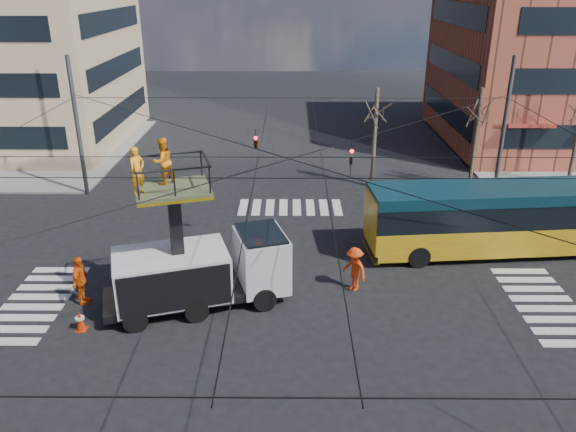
% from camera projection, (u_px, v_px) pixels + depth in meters
% --- Properties ---
extents(ground, '(120.00, 120.00, 0.00)m').
position_uv_depth(ground, '(289.00, 303.00, 22.06)').
color(ground, black).
rests_on(ground, ground).
extents(sidewalk_ne, '(18.00, 18.00, 0.12)m').
position_uv_depth(sidewalk_ne, '(576.00, 151.00, 41.25)').
color(sidewalk_ne, slate).
rests_on(sidewalk_ne, ground).
extents(sidewalk_nw, '(18.00, 18.00, 0.12)m').
position_uv_depth(sidewalk_nw, '(7.00, 150.00, 41.49)').
color(sidewalk_nw, slate).
rests_on(sidewalk_nw, ground).
extents(crosswalks, '(22.40, 22.40, 0.02)m').
position_uv_depth(crosswalks, '(289.00, 303.00, 22.05)').
color(crosswalks, silver).
rests_on(crosswalks, ground).
extents(overhead_network, '(24.24, 24.24, 8.00)m').
position_uv_depth(overhead_network, '(288.00, 197.00, 20.76)').
color(overhead_network, '#2D2D30').
rests_on(overhead_network, ground).
extents(tree_a, '(2.00, 2.00, 6.00)m').
position_uv_depth(tree_a, '(376.00, 111.00, 32.66)').
color(tree_a, '#382B21').
rests_on(tree_a, ground).
extents(tree_b, '(2.00, 2.00, 6.00)m').
position_uv_depth(tree_b, '(479.00, 112.00, 32.62)').
color(tree_b, '#382B21').
rests_on(tree_b, ground).
extents(utility_truck, '(7.37, 4.29, 6.62)m').
position_uv_depth(utility_truck, '(200.00, 255.00, 21.22)').
color(utility_truck, black).
rests_on(utility_truck, ground).
extents(city_bus, '(13.38, 3.76, 3.20)m').
position_uv_depth(city_bus, '(512.00, 217.00, 25.58)').
color(city_bus, orange).
rests_on(city_bus, ground).
extents(traffic_cone, '(0.36, 0.36, 0.78)m').
position_uv_depth(traffic_cone, '(80.00, 321.00, 20.21)').
color(traffic_cone, red).
rests_on(traffic_cone, ground).
extents(worker_ground, '(0.54, 1.20, 2.01)m').
position_uv_depth(worker_ground, '(80.00, 281.00, 21.65)').
color(worker_ground, orange).
rests_on(worker_ground, ground).
extents(flagger, '(1.31, 1.38, 1.88)m').
position_uv_depth(flagger, '(354.00, 269.00, 22.65)').
color(flagger, '#FF4310').
rests_on(flagger, ground).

